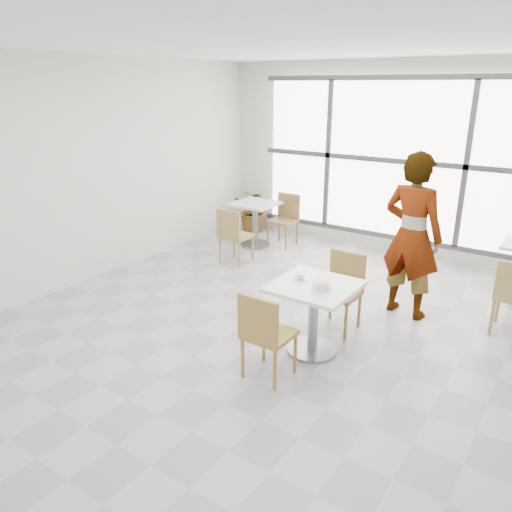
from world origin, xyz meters
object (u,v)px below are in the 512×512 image
Objects in this scene: main_table at (314,305)px; plant_left at (254,210)px; coffee_cup at (299,277)px; bg_table_left at (255,218)px; chair_near at (264,331)px; bg_chair_left_far at (285,216)px; bg_chair_left_near at (233,233)px; person at (412,236)px; oatmeal_bowl at (321,285)px; chair_far at (342,285)px.

main_table is 4.47m from plant_left.
coffee_cup is 0.21× the size of bg_table_left.
chair_near is 1.00× the size of bg_chair_left_far.
bg_chair_left_near is at bearing -65.27° from plant_left.
main_table is at bearing -47.37° from plant_left.
main_table is 0.92× the size of bg_chair_left_far.
coffee_cup is 1.58m from person.
chair_near is 3.15m from bg_chair_left_near.
person is 3.04m from bg_chair_left_far.
bg_chair_left_far is (-2.61, 1.49, -0.47)m from person.
chair_near is 1.16× the size of bg_table_left.
coffee_cup is at bearing 142.28° from bg_chair_left_near.
main_table is 3.81× the size of oatmeal_bowl.
main_table is 1.07× the size of bg_table_left.
coffee_cup is 4.34m from plant_left.
coffee_cup is at bearing 74.13° from person.
plant_left is at bearing 158.03° from bg_chair_left_far.
bg_chair_left_far reaches higher than plant_left.
oatmeal_bowl is at bearing -17.83° from coffee_cup.
main_table is 0.71m from chair_near.
main_table is 5.03× the size of coffee_cup.
chair_near is 4.14m from bg_chair_left_far.
bg_chair_left_far is at bearing 126.03° from main_table.
coffee_cup reaches higher than bg_table_left.
bg_table_left is at bearing 132.35° from coffee_cup.
coffee_cup is 3.46m from bg_table_left.
person is (0.67, 1.41, 0.19)m from coffee_cup.
bg_chair_left_near is at bearing 144.29° from main_table.
chair_far is (0.12, 1.39, 0.00)m from chair_near.
chair_near reaches higher than main_table.
coffee_cup is at bearing 173.67° from main_table.
coffee_cup is at bearing -47.65° from bg_table_left.
chair_near is 4.93m from plant_left.
chair_near is at bearing -100.30° from main_table.
bg_table_left is (-2.32, 2.55, -0.29)m from coffee_cup.
person is at bearing -105.97° from chair_near.
person is 2.24× the size of bg_chair_left_near.
bg_chair_left_far is at bearing 133.46° from chair_far.
coffee_cup reaches higher than main_table.
bg_table_left is at bearing -137.42° from bg_chair_left_far.
chair_far is at bearing 66.41° from person.
main_table is 3.59m from bg_table_left.
chair_near is at bearing -53.95° from bg_table_left.
plant_left is at bearing 132.63° from main_table.
bg_chair_left_near is (-2.74, 0.19, -0.47)m from person.
chair_near is 1.00× the size of chair_far.
main_table is at bearing -6.33° from coffee_cup.
oatmeal_bowl is 3.75m from bg_chair_left_far.
oatmeal_bowl is 1.57m from person.
bg_chair_left_far is (-2.00, 3.62, 0.00)m from chair_near.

